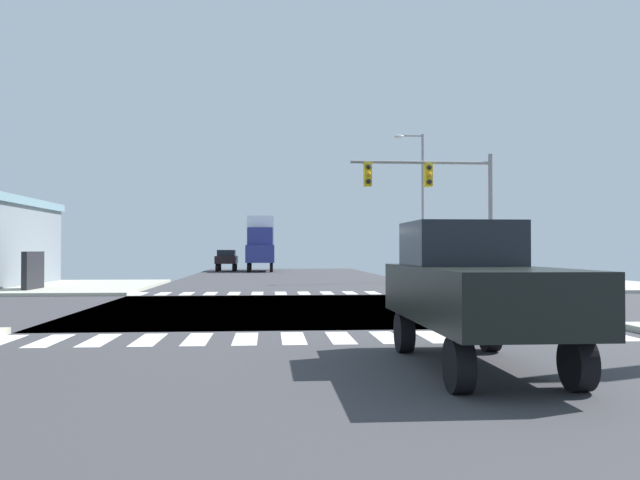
{
  "coord_description": "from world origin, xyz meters",
  "views": [
    {
      "loc": [
        -1.27,
        -21.24,
        1.86
      ],
      "look_at": [
        0.85,
        6.05,
        2.28
      ],
      "focal_mm": 37.09,
      "sensor_mm": 36.0,
      "label": 1
    }
  ],
  "objects_px": {
    "pickup_farside_1": "(473,286)",
    "sedan_crossing_2": "(227,258)",
    "traffic_signal_mast": "(435,190)",
    "street_lamp": "(419,194)",
    "box_truck_queued_1": "(260,242)"
  },
  "relations": [
    {
      "from": "pickup_farside_1",
      "to": "box_truck_queued_1",
      "type": "bearing_deg",
      "value": 94.74
    },
    {
      "from": "pickup_farside_1",
      "to": "sedan_crossing_2",
      "type": "distance_m",
      "value": 49.22
    },
    {
      "from": "street_lamp",
      "to": "box_truck_queued_1",
      "type": "bearing_deg",
      "value": 114.66
    },
    {
      "from": "traffic_signal_mast",
      "to": "pickup_farside_1",
      "type": "xyz_separation_m",
      "value": [
        -3.93,
        -17.71,
        -3.18
      ]
    },
    {
      "from": "traffic_signal_mast",
      "to": "sedan_crossing_2",
      "type": "bearing_deg",
      "value": 109.41
    },
    {
      "from": "sedan_crossing_2",
      "to": "box_truck_queued_1",
      "type": "relative_size",
      "value": 0.6
    },
    {
      "from": "pickup_farside_1",
      "to": "sedan_crossing_2",
      "type": "bearing_deg",
      "value": 98.18
    },
    {
      "from": "traffic_signal_mast",
      "to": "street_lamp",
      "type": "distance_m",
      "value": 10.0
    },
    {
      "from": "traffic_signal_mast",
      "to": "pickup_farside_1",
      "type": "relative_size",
      "value": 1.23
    },
    {
      "from": "sedan_crossing_2",
      "to": "pickup_farside_1",
      "type": "bearing_deg",
      "value": 98.18
    },
    {
      "from": "traffic_signal_mast",
      "to": "street_lamp",
      "type": "xyz_separation_m",
      "value": [
        1.56,
        9.86,
        0.66
      ]
    },
    {
      "from": "sedan_crossing_2",
      "to": "street_lamp",
      "type": "bearing_deg",
      "value": 120.55
    },
    {
      "from": "traffic_signal_mast",
      "to": "street_lamp",
      "type": "relative_size",
      "value": 0.72
    },
    {
      "from": "sedan_crossing_2",
      "to": "box_truck_queued_1",
      "type": "xyz_separation_m",
      "value": [
        3.0,
        -0.5,
        1.45
      ]
    },
    {
      "from": "street_lamp",
      "to": "sedan_crossing_2",
      "type": "height_order",
      "value": "street_lamp"
    }
  ]
}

